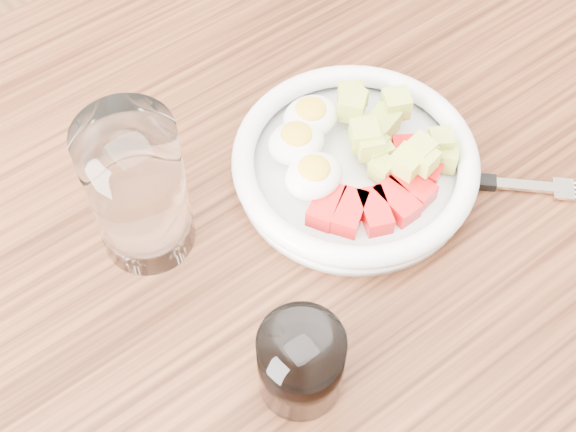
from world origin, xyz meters
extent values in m
cube|color=brown|center=(0.65, 0.35, 0.36)|extent=(0.07, 0.07, 0.73)
cube|color=brown|center=(0.00, 0.00, 0.75)|extent=(1.50, 0.90, 0.04)
cylinder|color=white|center=(0.08, 0.03, 0.78)|extent=(0.24, 0.24, 0.01)
torus|color=white|center=(0.08, 0.03, 0.79)|extent=(0.25, 0.25, 0.02)
cube|color=red|center=(0.03, 0.00, 0.79)|extent=(0.05, 0.04, 0.02)
cube|color=red|center=(0.04, -0.02, 0.79)|extent=(0.05, 0.05, 0.02)
cube|color=red|center=(0.06, -0.03, 0.79)|extent=(0.04, 0.05, 0.02)
cube|color=red|center=(0.08, -0.04, 0.79)|extent=(0.03, 0.05, 0.02)
cube|color=red|center=(0.11, -0.03, 0.79)|extent=(0.03, 0.05, 0.02)
cube|color=red|center=(0.13, -0.02, 0.79)|extent=(0.04, 0.05, 0.02)
cube|color=red|center=(0.14, 0.00, 0.79)|extent=(0.05, 0.05, 0.02)
ellipsoid|color=white|center=(0.05, 0.07, 0.81)|extent=(0.06, 0.05, 0.03)
ellipsoid|color=yellow|center=(0.05, 0.07, 0.82)|extent=(0.03, 0.03, 0.01)
ellipsoid|color=white|center=(0.08, 0.09, 0.81)|extent=(0.06, 0.05, 0.03)
ellipsoid|color=yellow|center=(0.08, 0.09, 0.82)|extent=(0.03, 0.03, 0.01)
ellipsoid|color=white|center=(0.03, 0.03, 0.81)|extent=(0.06, 0.05, 0.03)
ellipsoid|color=yellow|center=(0.03, 0.03, 0.82)|extent=(0.03, 0.03, 0.01)
cube|color=#C5CC4E|center=(0.11, 0.02, 0.80)|extent=(0.03, 0.03, 0.03)
cube|color=#C5CC4E|center=(0.13, -0.01, 0.82)|extent=(0.03, 0.03, 0.02)
cube|color=#C5CC4E|center=(0.12, 0.08, 0.81)|extent=(0.02, 0.02, 0.02)
cube|color=#C5CC4E|center=(0.12, 0.08, 0.81)|extent=(0.03, 0.03, 0.02)
cube|color=#C5CC4E|center=(0.15, -0.02, 0.80)|extent=(0.04, 0.04, 0.03)
cube|color=#C5CC4E|center=(0.13, -0.03, 0.82)|extent=(0.03, 0.03, 0.02)
cube|color=#C5CC4E|center=(0.12, 0.07, 0.81)|extent=(0.04, 0.04, 0.03)
cube|color=#C5CC4E|center=(0.11, 0.03, 0.80)|extent=(0.03, 0.03, 0.02)
cube|color=#C5CC4E|center=(0.11, 0.04, 0.80)|extent=(0.03, 0.03, 0.02)
cube|color=#C5CC4E|center=(0.16, -0.02, 0.81)|extent=(0.03, 0.03, 0.02)
cube|color=#C5CC4E|center=(0.11, 0.03, 0.81)|extent=(0.02, 0.02, 0.02)
cube|color=#C5CC4E|center=(0.15, 0.05, 0.81)|extent=(0.03, 0.03, 0.03)
cube|color=#C5CC4E|center=(0.13, 0.04, 0.80)|extent=(0.03, 0.03, 0.03)
cube|color=#C5CC4E|center=(0.13, -0.01, 0.82)|extent=(0.02, 0.02, 0.02)
cube|color=#C5CC4E|center=(0.10, 0.02, 0.82)|extent=(0.03, 0.03, 0.02)
cube|color=#C5CC4E|center=(0.10, 0.00, 0.80)|extent=(0.02, 0.02, 0.02)
cube|color=#C5CC4E|center=(0.10, 0.03, 0.82)|extent=(0.04, 0.04, 0.03)
cube|color=#C5CC4E|center=(0.11, -0.02, 0.81)|extent=(0.03, 0.03, 0.03)
cube|color=black|center=(0.15, -0.03, 0.78)|extent=(0.09, 0.08, 0.01)
cube|color=silver|center=(0.21, -0.09, 0.78)|extent=(0.05, 0.05, 0.00)
cube|color=silver|center=(0.24, -0.11, 0.78)|extent=(0.03, 0.03, 0.00)
cylinder|color=white|center=(-0.12, 0.09, 0.85)|extent=(0.09, 0.09, 0.16)
cylinder|color=white|center=(-0.09, -0.12, 0.81)|extent=(0.07, 0.07, 0.08)
cylinder|color=black|center=(-0.09, -0.12, 0.81)|extent=(0.06, 0.06, 0.07)
camera|label=1|loc=(-0.25, -0.32, 1.43)|focal=50.00mm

